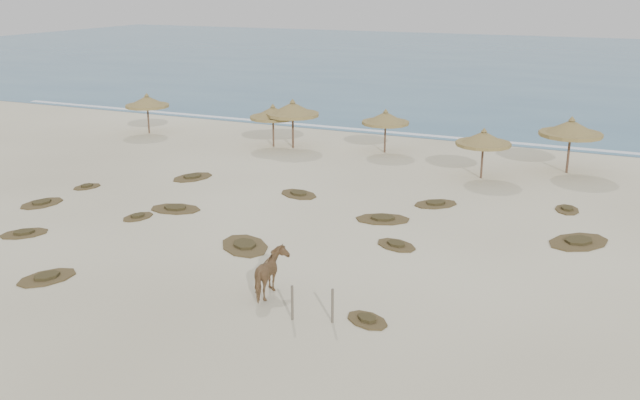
{
  "coord_description": "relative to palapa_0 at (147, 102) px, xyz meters",
  "views": [
    {
      "loc": [
        13.95,
        -21.06,
        10.22
      ],
      "look_at": [
        2.3,
        5.0,
        1.42
      ],
      "focal_mm": 40.0,
      "sensor_mm": 36.0,
      "label": 1
    }
  ],
  "objects": [
    {
      "name": "scrub_8",
      "position": [
        5.54,
        -12.57,
        -2.14
      ],
      "size": [
        1.4,
        1.7,
        0.16
      ],
      "rotation": [
        0.0,
        0.0,
        1.23
      ],
      "color": "brown",
      "rests_on": "ground"
    },
    {
      "name": "palapa_4",
      "position": [
        23.76,
        -2.39,
        -0.04
      ],
      "size": [
        3.13,
        3.13,
        2.76
      ],
      "rotation": [
        0.0,
        0.0,
        -0.06
      ],
      "color": "brown",
      "rests_on": "ground"
    },
    {
      "name": "scrub_3",
      "position": [
        21.24,
        -11.28,
        -2.14
      ],
      "size": [
        2.85,
        2.35,
        0.16
      ],
      "rotation": [
        0.0,
        0.0,
        0.36
      ],
      "color": "brown",
      "rests_on": "ground"
    },
    {
      "name": "foam_line",
      "position": [
        17.04,
        7.11,
        -2.18
      ],
      "size": [
        70.0,
        0.6,
        0.01
      ],
      "primitive_type": "cube",
      "color": "silver",
      "rests_on": "ground"
    },
    {
      "name": "scrub_1",
      "position": [
        11.9,
        -13.82,
        -2.14
      ],
      "size": [
        2.67,
        1.99,
        0.16
      ],
      "rotation": [
        0.0,
        0.0,
        0.18
      ],
      "color": "brown",
      "rests_on": "ground"
    },
    {
      "name": "scrub_7",
      "position": [
        22.81,
        -8.11,
        -2.14
      ],
      "size": [
        2.54,
        2.52,
        0.16
      ],
      "rotation": [
        0.0,
        0.0,
        0.76
      ],
      "color": "brown",
      "rests_on": "ground"
    },
    {
      "name": "scrub_2",
      "position": [
        11.05,
        -15.49,
        -2.14
      ],
      "size": [
        1.3,
        1.72,
        0.16
      ],
      "rotation": [
        0.0,
        0.0,
        1.37
      ],
      "color": "brown",
      "rests_on": "ground"
    },
    {
      "name": "palapa_0",
      "position": [
        0.0,
        0.0,
        0.0
      ],
      "size": [
        3.47,
        3.47,
        2.82
      ],
      "rotation": [
        0.0,
        0.0,
        0.17
      ],
      "color": "brown",
      "rests_on": "ground"
    },
    {
      "name": "scrub_5",
      "position": [
        29.51,
        -10.78,
        -2.14
      ],
      "size": [
        3.17,
        3.42,
        0.16
      ],
      "rotation": [
        0.0,
        0.0,
        0.96
      ],
      "color": "brown",
      "rests_on": "ground"
    },
    {
      "name": "scrub_6",
      "position": [
        9.48,
        -8.77,
        -2.14
      ],
      "size": [
        2.23,
        2.75,
        0.16
      ],
      "rotation": [
        0.0,
        0.0,
        1.24
      ],
      "color": "brown",
      "rests_on": "ground"
    },
    {
      "name": "scrub_14",
      "position": [
        5.56,
        -15.71,
        -2.14
      ],
      "size": [
        1.82,
        2.4,
        0.16
      ],
      "rotation": [
        0.0,
        0.0,
        1.37
      ],
      "color": "brown",
      "rests_on": "ground"
    },
    {
      "name": "scrub_13",
      "position": [
        16.13,
        -9.32,
        -2.14
      ],
      "size": [
        2.53,
        2.13,
        0.16
      ],
      "rotation": [
        0.0,
        0.0,
        2.74
      ],
      "color": "brown",
      "rests_on": "ground"
    },
    {
      "name": "palapa_5",
      "position": [
        27.89,
        0.66,
        0.29
      ],
      "size": [
        4.28,
        4.28,
        3.19
      ],
      "rotation": [
        0.0,
        0.0,
        0.31
      ],
      "color": "brown",
      "rests_on": "ground"
    },
    {
      "name": "scrub_11",
      "position": [
        12.42,
        -22.42,
        -2.14
      ],
      "size": [
        2.1,
        2.51,
        0.16
      ],
      "rotation": [
        0.0,
        0.0,
        1.18
      ],
      "color": "brown",
      "rests_on": "ground"
    },
    {
      "name": "fence_post_far",
      "position": [
        21.89,
        -21.72,
        -1.61
      ],
      "size": [
        0.11,
        0.11,
        1.16
      ],
      "primitive_type": "cylinder",
      "rotation": [
        0.0,
        0.0,
        0.34
      ],
      "color": "brown",
      "rests_on": "ground"
    },
    {
      "name": "palapa_1",
      "position": [
        9.94,
        -0.19,
        -0.03
      ],
      "size": [
        3.35,
        3.35,
        2.78
      ],
      "rotation": [
        0.0,
        0.0,
        0.14
      ],
      "color": "brown",
      "rests_on": "ground"
    },
    {
      "name": "fence_post_near",
      "position": [
        23.12,
        -21.39,
        -1.62
      ],
      "size": [
        0.11,
        0.11,
        1.13
      ],
      "primitive_type": "cylinder",
      "rotation": [
        0.0,
        0.0,
        0.35
      ],
      "color": "brown",
      "rests_on": "ground"
    },
    {
      "name": "scrub_15",
      "position": [
        8.06,
        -19.24,
        -2.14
      ],
      "size": [
        2.23,
        2.31,
        0.16
      ],
      "rotation": [
        0.0,
        0.0,
        0.86
      ],
      "color": "brown",
      "rests_on": "ground"
    },
    {
      "name": "scrub_4",
      "position": [
        22.83,
        -14.17,
        -2.14
      ],
      "size": [
        2.18,
        1.9,
        0.16
      ],
      "rotation": [
        0.0,
        0.0,
        2.68
      ],
      "color": "brown",
      "rests_on": "ground"
    },
    {
      "name": "ground",
      "position": [
        17.04,
        -18.89,
        -2.19
      ],
      "size": [
        160.0,
        160.0,
        0.0
      ],
      "primitive_type": "plane",
      "color": "beige",
      "rests_on": "ground"
    },
    {
      "name": "scrub_12",
      "position": [
        24.08,
        -20.88,
        -2.14
      ],
      "size": [
        1.84,
        1.61,
        0.16
      ],
      "rotation": [
        0.0,
        0.0,
        2.66
      ],
      "color": "brown",
      "rests_on": "ground"
    },
    {
      "name": "horse",
      "position": [
        20.43,
        -20.39,
        -1.4
      ],
      "size": [
        1.16,
        1.99,
        1.58
      ],
      "primitive_type": "imported",
      "rotation": [
        0.0,
        0.0,
        3.31
      ],
      "color": "#926642",
      "rests_on": "ground"
    },
    {
      "name": "palapa_2",
      "position": [
        11.23,
        0.02,
        0.25
      ],
      "size": [
        3.52,
        3.52,
        3.15
      ],
      "rotation": [
        0.0,
        0.0,
        -0.05
      ],
      "color": "brown",
      "rests_on": "ground"
    },
    {
      "name": "palapa_3",
      "position": [
        17.01,
        1.2,
        -0.07
      ],
      "size": [
        3.45,
        3.45,
        2.73
      ],
      "rotation": [
        0.0,
        0.0,
        0.2
      ],
      "color": "brown",
      "rests_on": "ground"
    },
    {
      "name": "scrub_10",
      "position": [
        28.63,
        -6.48,
        -2.14
      ],
      "size": [
        1.32,
        1.79,
        0.16
      ],
      "rotation": [
        0.0,
        0.0,
        1.74
      ],
      "color": "brown",
      "rests_on": "ground"
    },
    {
      "name": "scrub_9",
      "position": [
        17.28,
        -16.71,
        -2.14
      ],
      "size": [
        3.19,
        3.17,
        0.16
      ],
      "rotation": [
        0.0,
        0.0,
        2.37
      ],
      "color": "brown",
      "rests_on": "ground"
    },
    {
      "name": "ocean",
      "position": [
        17.04,
        56.11,
        -2.18
      ],
      "size": [
        200.0,
        100.0,
        0.01
      ],
      "primitive_type": "cube",
      "color": "#2A5C7F",
      "rests_on": "ground"
    }
  ]
}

